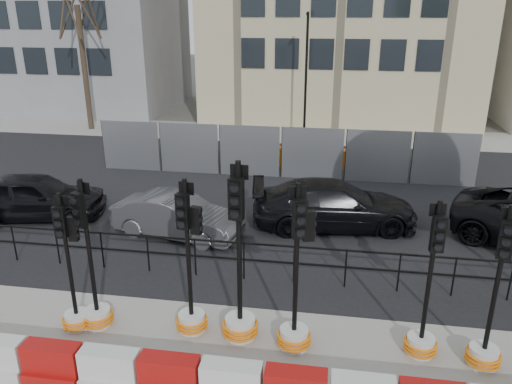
% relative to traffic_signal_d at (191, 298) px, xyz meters
% --- Properties ---
extents(ground, '(120.00, 120.00, 0.00)m').
position_rel_traffic_signal_d_xyz_m(ground, '(0.68, 0.97, -0.78)').
color(ground, '#51514C').
rests_on(ground, ground).
extents(road, '(40.00, 14.00, 0.03)m').
position_rel_traffic_signal_d_xyz_m(road, '(0.68, 7.97, -0.77)').
color(road, black).
rests_on(road, ground).
extents(sidewalk_far, '(40.00, 4.00, 0.02)m').
position_rel_traffic_signal_d_xyz_m(sidewalk_far, '(0.68, 16.97, -0.77)').
color(sidewalk_far, gray).
rests_on(sidewalk_far, ground).
extents(kerb_railing, '(18.00, 0.04, 1.00)m').
position_rel_traffic_signal_d_xyz_m(kerb_railing, '(0.68, 2.17, -0.09)').
color(kerb_railing, black).
rests_on(kerb_railing, ground).
extents(heras_fencing, '(14.33, 1.72, 2.00)m').
position_rel_traffic_signal_d_xyz_m(heras_fencing, '(0.66, 10.76, -0.10)').
color(heras_fencing, gray).
rests_on(heras_fencing, ground).
extents(lamp_post_far, '(0.12, 0.56, 6.00)m').
position_rel_traffic_signal_d_xyz_m(lamp_post_far, '(1.18, 15.95, 2.44)').
color(lamp_post_far, black).
rests_on(lamp_post_far, ground).
extents(barrier_row, '(14.65, 0.50, 0.80)m').
position_rel_traffic_signal_d_xyz_m(barrier_row, '(0.68, -1.83, -0.41)').
color(barrier_row, '#AD0D10').
rests_on(barrier_row, ground).
extents(traffic_signal_b, '(0.58, 0.58, 2.97)m').
position_rel_traffic_signal_d_xyz_m(traffic_signal_b, '(-2.34, -0.29, -0.07)').
color(traffic_signal_b, silver).
rests_on(traffic_signal_b, ground).
extents(traffic_signal_c, '(0.63, 0.63, 3.22)m').
position_rel_traffic_signal_d_xyz_m(traffic_signal_c, '(-1.98, -0.14, -0.12)').
color(traffic_signal_c, silver).
rests_on(traffic_signal_c, ground).
extents(traffic_signal_d, '(0.64, 0.64, 3.27)m').
position_rel_traffic_signal_d_xyz_m(traffic_signal_d, '(0.00, 0.00, 0.00)').
color(traffic_signal_d, silver).
rests_on(traffic_signal_d, ground).
extents(traffic_signal_e, '(0.73, 0.73, 3.68)m').
position_rel_traffic_signal_d_xyz_m(traffic_signal_e, '(1.00, -0.06, -0.02)').
color(traffic_signal_e, silver).
rests_on(traffic_signal_e, ground).
extents(traffic_signal_f, '(0.67, 0.67, 3.38)m').
position_rel_traffic_signal_d_xyz_m(traffic_signal_f, '(2.10, -0.20, 0.03)').
color(traffic_signal_f, silver).
rests_on(traffic_signal_f, ground).
extents(traffic_signal_g, '(0.62, 0.62, 3.14)m').
position_rel_traffic_signal_d_xyz_m(traffic_signal_g, '(4.47, -0.03, -0.13)').
color(traffic_signal_g, silver).
rests_on(traffic_signal_g, ground).
extents(traffic_signal_h, '(0.63, 0.63, 3.19)m').
position_rel_traffic_signal_d_xyz_m(traffic_signal_h, '(5.55, -0.19, -0.12)').
color(traffic_signal_h, silver).
rests_on(traffic_signal_h, ground).
extents(car_a, '(3.30, 4.88, 1.44)m').
position_rel_traffic_signal_d_xyz_m(car_a, '(-6.39, 4.86, -0.06)').
color(car_a, black).
rests_on(car_a, ground).
extents(car_b, '(2.75, 4.22, 1.22)m').
position_rel_traffic_signal_d_xyz_m(car_b, '(-1.66, 4.30, -0.17)').
color(car_b, '#46464A').
rests_on(car_b, ground).
extents(car_c, '(3.31, 5.40, 1.41)m').
position_rel_traffic_signal_d_xyz_m(car_c, '(2.77, 5.66, -0.08)').
color(car_c, black).
rests_on(car_c, ground).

